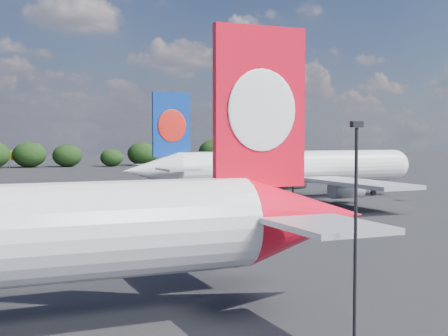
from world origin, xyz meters
name	(u,v)px	position (x,y,z in m)	size (l,w,h in m)	color
china_southern_airliner	(285,168)	(45.91, 57.07, 5.17)	(51.84, 49.21, 16.96)	silver
apron_lamp_post	(356,230)	(13.70, -8.74, 6.23)	(0.55, 0.30, 11.16)	black
billboard_yellow	(9,156)	(12.00, 182.00, 3.87)	(5.00, 0.30, 5.50)	gold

